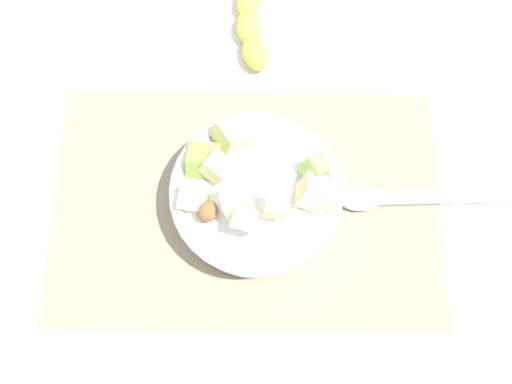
% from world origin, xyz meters
% --- Properties ---
extents(ground_plane, '(2.40, 2.40, 0.00)m').
position_xyz_m(ground_plane, '(0.00, 0.00, 0.00)').
color(ground_plane, silver).
extents(placemat, '(0.52, 0.33, 0.01)m').
position_xyz_m(placemat, '(0.00, 0.00, 0.00)').
color(placemat, gray).
rests_on(placemat, ground_plane).
extents(salad_bowl, '(0.22, 0.22, 0.10)m').
position_xyz_m(salad_bowl, '(0.01, 0.00, 0.04)').
color(salad_bowl, white).
rests_on(salad_bowl, placemat).
extents(serving_spoon, '(0.24, 0.04, 0.01)m').
position_xyz_m(serving_spoon, '(0.20, 0.01, 0.01)').
color(serving_spoon, '#B7B7BC').
rests_on(serving_spoon, placemat).
extents(banana_whole, '(0.06, 0.15, 0.04)m').
position_xyz_m(banana_whole, '(0.01, 0.27, 0.02)').
color(banana_whole, yellow).
rests_on(banana_whole, ground_plane).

